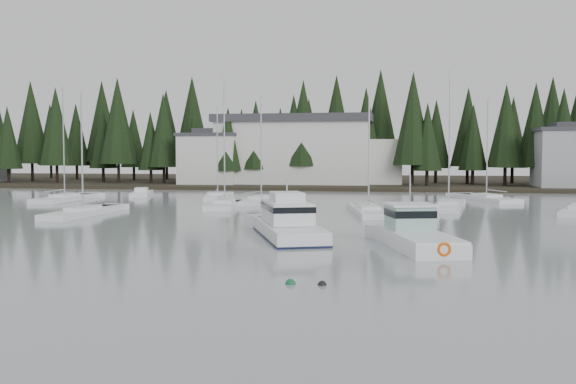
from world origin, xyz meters
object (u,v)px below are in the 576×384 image
Objects in this scene: house_east_a at (572,156)px; sailboat_11 at (368,213)px; runabout_1 at (420,223)px; runabout_3 at (141,195)px; lobster_boat_teal at (416,238)px; sailboat_12 at (261,202)px; sailboat_0 at (486,200)px; sailboat_9 at (218,199)px; sailboat_3 at (65,200)px; sailboat_1 at (448,208)px; sailboat_4 at (83,215)px; house_west at (210,158)px; sailboat_6 at (225,206)px; harbor_inn at (307,151)px; cabin_cruiser_center at (288,227)px.

sailboat_11 reaches higher than house_east_a.
runabout_3 is (-33.28, 27.89, 0.00)m from runabout_1.
sailboat_12 reaches higher than lobster_boat_teal.
sailboat_11 is at bearing 123.94° from sailboat_0.
sailboat_3 is at bearing 94.46° from sailboat_9.
house_east_a is at bearing -37.21° from lobster_boat_teal.
sailboat_1 is 33.97m from sailboat_4.
house_east_a is 0.79× the size of sailboat_3.
lobster_boat_teal reaches higher than runabout_1.
sailboat_6 is (12.06, -36.64, -4.58)m from house_west.
sailboat_6 reaches higher than lobster_boat_teal.
sailboat_4 reaches higher than runabout_3.
sailboat_9 is 0.94× the size of sailboat_12.
sailboat_12 is 1.96× the size of runabout_1.
sailboat_4 is at bearing 46.61° from lobster_boat_teal.
harbor_inn is at bearing 11.41° from sailboat_12.
house_east_a is 0.89× the size of sailboat_0.
sailboat_0 reaches higher than cabin_cruiser_center.
runabout_3 is at bearing -29.80° from sailboat_3.
lobster_boat_teal is 30.57m from sailboat_6.
lobster_boat_teal is 1.23× the size of runabout_3.
house_west is at bearing 12.01° from sailboat_6.
runabout_1 is at bearing 140.84° from sailboat_0.
cabin_cruiser_center is at bearing -161.51° from sailboat_6.
sailboat_3 reaches higher than sailboat_12.
sailboat_6 is at bearing 65.10° from runabout_1.
cabin_cruiser_center is 23.65m from sailboat_6.
lobster_boat_teal is (7.95, -3.35, -0.11)m from cabin_cruiser_center.
sailboat_11 is 16.21m from sailboat_12.
sailboat_11 reaches higher than sailboat_4.
harbor_inn is 31.33m from runabout_3.
harbor_inn is 42.95m from sailboat_1.
sailboat_0 is 43.63m from sailboat_4.
sailboat_9 is (-30.66, -2.44, 0.00)m from sailboat_0.
sailboat_1 is at bearing -122.22° from sailboat_9.
sailboat_6 is at bearing 102.94° from sailboat_1.
sailboat_0 is at bearing -80.58° from sailboat_3.
sailboat_4 is at bearing 40.39° from cabin_cruiser_center.
sailboat_6 reaches higher than house_east_a.
sailboat_11 is (-27.53, -40.64, -4.85)m from house_east_a.
sailboat_1 is at bearing -124.74° from runabout_3.
harbor_inn reaches higher than sailboat_11.
lobster_boat_teal is 26.96m from sailboat_1.
sailboat_0 is 30.00m from sailboat_6.
sailboat_0 is at bearing -7.44° from runabout_1.
house_east_a is 0.94× the size of sailboat_9.
runabout_3 is at bearing -97.00° from house_west.
cabin_cruiser_center is 34.92m from sailboat_9.
runabout_3 is at bearing 23.97° from lobster_boat_teal.
sailboat_3 is (-37.93, 30.33, -0.49)m from lobster_boat_teal.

